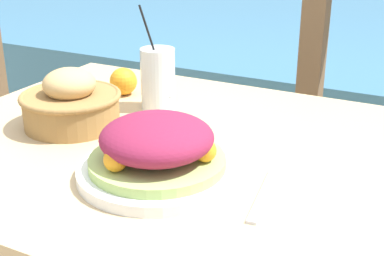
{
  "coord_description": "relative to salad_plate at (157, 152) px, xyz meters",
  "views": [
    {
      "loc": [
        0.4,
        -0.87,
        1.16
      ],
      "look_at": [
        -0.03,
        -0.04,
        0.79
      ],
      "focal_mm": 50.0,
      "sensor_mm": 36.0,
      "label": 1
    }
  ],
  "objects": [
    {
      "name": "patio_table",
      "position": [
        0.04,
        0.14,
        -0.14
      ],
      "size": [
        1.25,
        0.86,
        0.73
      ],
      "color": "tan",
      "rests_on": "ground_plane"
    },
    {
      "name": "railing_fence",
      "position": [
        0.04,
        0.85,
        0.06
      ],
      "size": [
        2.8,
        0.08,
        1.12
      ],
      "color": "brown",
      "rests_on": "ground_plane"
    },
    {
      "name": "salad_plate",
      "position": [
        0.0,
        0.0,
        0.0
      ],
      "size": [
        0.28,
        0.28,
        0.11
      ],
      "color": "white",
      "rests_on": "patio_table"
    },
    {
      "name": "drink_glass",
      "position": [
        -0.18,
        0.31,
        0.03
      ],
      "size": [
        0.08,
        0.08,
        0.24
      ],
      "color": "silver",
      "rests_on": "patio_table"
    },
    {
      "name": "bread_basket",
      "position": [
        -0.29,
        0.13,
        0.0
      ],
      "size": [
        0.22,
        0.22,
        0.13
      ],
      "color": "olive",
      "rests_on": "patio_table"
    },
    {
      "name": "fork",
      "position": [
        0.19,
        0.02,
        -0.05
      ],
      "size": [
        0.04,
        0.18,
        0.0
      ],
      "color": "silver",
      "rests_on": "patio_table"
    },
    {
      "name": "orange_near_basket",
      "position": [
        -0.31,
        0.36,
        -0.01
      ],
      "size": [
        0.07,
        0.07,
        0.07
      ],
      "color": "orange",
      "rests_on": "patio_table"
    }
  ]
}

